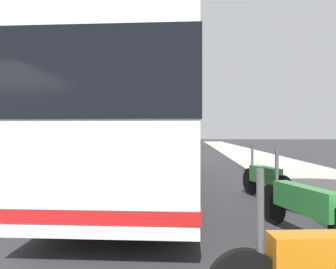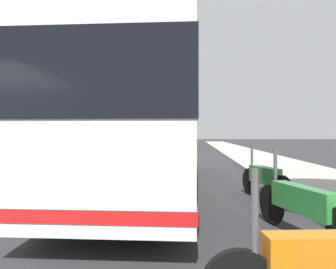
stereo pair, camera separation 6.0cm
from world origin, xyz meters
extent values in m
cube|color=#B2ADA3|center=(10.00, -7.46, 0.07)|extent=(110.00, 3.60, 0.14)
cube|color=silver|center=(10.00, 0.00, 0.00)|extent=(110.00, 0.16, 0.01)
cube|color=silver|center=(7.58, -2.26, 1.85)|extent=(11.66, 2.61, 3.00)
cube|color=black|center=(7.58, -2.26, 2.25)|extent=(11.70, 2.65, 1.07)
cube|color=red|center=(7.58, -2.26, 0.60)|extent=(11.69, 2.64, 0.16)
cylinder|color=black|center=(11.28, -1.09, 0.50)|extent=(1.00, 0.32, 1.00)
cylinder|color=black|center=(11.32, -3.32, 0.50)|extent=(1.00, 0.32, 1.00)
cylinder|color=black|center=(3.84, -1.21, 0.50)|extent=(1.00, 0.32, 1.00)
cylinder|color=black|center=(3.88, -3.43, 0.50)|extent=(1.00, 0.32, 1.00)
cylinder|color=#4C4C51|center=(0.83, -4.02, 0.91)|extent=(0.06, 0.06, 0.70)
cylinder|color=black|center=(3.87, -4.86, 0.34)|extent=(0.67, 0.28, 0.67)
cube|color=#338C3F|center=(3.05, -5.12, 0.59)|extent=(1.29, 0.62, 0.38)
cylinder|color=#4C4C51|center=(3.75, -4.90, 0.94)|extent=(0.06, 0.06, 0.70)
cylinder|color=black|center=(6.55, -4.95, 0.34)|extent=(0.67, 0.28, 0.68)
cylinder|color=black|center=(5.16, -5.39, 0.34)|extent=(0.67, 0.28, 0.68)
cube|color=#338C3F|center=(5.85, -5.17, 0.59)|extent=(1.11, 0.56, 0.39)
cylinder|color=#4C4C51|center=(6.44, -4.98, 0.94)|extent=(0.06, 0.06, 0.70)
cube|color=red|center=(40.05, -2.21, 0.56)|extent=(4.12, 2.13, 0.76)
cube|color=black|center=(40.02, -2.20, 1.20)|extent=(2.26, 1.86, 0.51)
cylinder|color=black|center=(41.43, -1.44, 0.32)|extent=(0.65, 0.26, 0.64)
cylinder|color=black|center=(41.31, -3.15, 0.32)|extent=(0.65, 0.26, 0.64)
cylinder|color=black|center=(38.79, -1.27, 0.32)|extent=(0.65, 0.26, 0.64)
cylinder|color=black|center=(38.67, -2.97, 0.32)|extent=(0.65, 0.26, 0.64)
cube|color=black|center=(34.43, -2.71, 0.58)|extent=(4.67, 2.01, 0.79)
cube|color=black|center=(34.42, -2.71, 1.25)|extent=(2.24, 1.76, 0.56)
cylinder|color=black|center=(35.98, -1.95, 0.32)|extent=(0.65, 0.25, 0.64)
cylinder|color=black|center=(35.91, -3.60, 0.32)|extent=(0.65, 0.25, 0.64)
cylinder|color=black|center=(32.96, -1.82, 0.32)|extent=(0.65, 0.25, 0.64)
cylinder|color=black|center=(32.89, -3.47, 0.32)|extent=(0.65, 0.25, 0.64)
camera|label=1|loc=(-1.75, -3.49, 1.54)|focal=34.04mm
camera|label=2|loc=(-1.75, -3.55, 1.54)|focal=34.04mm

